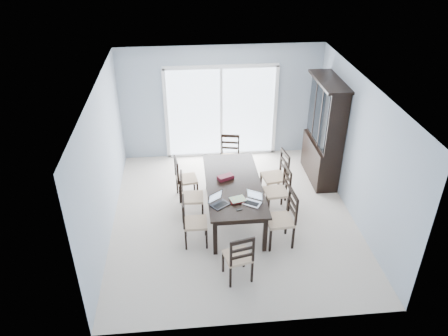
{
  "coord_description": "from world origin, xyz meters",
  "views": [
    {
      "loc": [
        -0.82,
        -6.62,
        5.04
      ],
      "look_at": [
        -0.18,
        0.0,
        1.08
      ],
      "focal_mm": 35.0,
      "sensor_mm": 36.0,
      "label": 1
    }
  ],
  "objects_px": {
    "china_hutch": "(324,133)",
    "chair_left_mid": "(187,192)",
    "chair_left_far": "(182,174)",
    "laptop_dark": "(220,203)",
    "chair_left_near": "(190,217)",
    "cell_phone": "(239,210)",
    "chair_end_far": "(230,151)",
    "game_box": "(226,177)",
    "hot_tub": "(207,115)",
    "laptop_silver": "(252,201)",
    "chair_end_near": "(240,254)",
    "chair_right_near": "(286,213)",
    "chair_right_mid": "(281,185)",
    "dining_table": "(234,187)",
    "chair_right_far": "(279,170)"
  },
  "relations": [
    {
      "from": "chair_left_mid",
      "to": "chair_left_near",
      "type": "bearing_deg",
      "value": 4.66
    },
    {
      "from": "chair_right_far",
      "to": "cell_phone",
      "type": "distance_m",
      "value": 1.73
    },
    {
      "from": "chair_end_far",
      "to": "laptop_dark",
      "type": "relative_size",
      "value": 2.89
    },
    {
      "from": "chair_right_mid",
      "to": "hot_tub",
      "type": "bearing_deg",
      "value": 14.01
    },
    {
      "from": "chair_left_near",
      "to": "chair_end_near",
      "type": "bearing_deg",
      "value": 36.55
    },
    {
      "from": "dining_table",
      "to": "china_hutch",
      "type": "bearing_deg",
      "value": 31.71
    },
    {
      "from": "chair_end_far",
      "to": "hot_tub",
      "type": "bearing_deg",
      "value": -68.56
    },
    {
      "from": "chair_end_far",
      "to": "laptop_dark",
      "type": "height_order",
      "value": "chair_end_far"
    },
    {
      "from": "hot_tub",
      "to": "laptop_silver",
      "type": "bearing_deg",
      "value": -83.39
    },
    {
      "from": "chair_right_mid",
      "to": "chair_end_far",
      "type": "bearing_deg",
      "value": 24.61
    },
    {
      "from": "china_hutch",
      "to": "chair_right_far",
      "type": "height_order",
      "value": "china_hutch"
    },
    {
      "from": "chair_right_near",
      "to": "game_box",
      "type": "xyz_separation_m",
      "value": [
        -0.92,
        0.97,
        0.16
      ]
    },
    {
      "from": "chair_right_far",
      "to": "chair_left_mid",
      "type": "bearing_deg",
      "value": 96.88
    },
    {
      "from": "cell_phone",
      "to": "game_box",
      "type": "height_order",
      "value": "game_box"
    },
    {
      "from": "laptop_dark",
      "to": "laptop_silver",
      "type": "relative_size",
      "value": 1.03
    },
    {
      "from": "laptop_dark",
      "to": "chair_right_near",
      "type": "bearing_deg",
      "value": -44.29
    },
    {
      "from": "chair_left_mid",
      "to": "chair_left_far",
      "type": "distance_m",
      "value": 0.66
    },
    {
      "from": "dining_table",
      "to": "chair_right_far",
      "type": "relative_size",
      "value": 1.91
    },
    {
      "from": "chair_end_far",
      "to": "game_box",
      "type": "relative_size",
      "value": 3.61
    },
    {
      "from": "chair_right_far",
      "to": "laptop_dark",
      "type": "height_order",
      "value": "chair_right_far"
    },
    {
      "from": "laptop_silver",
      "to": "laptop_dark",
      "type": "bearing_deg",
      "value": -150.18
    },
    {
      "from": "chair_left_far",
      "to": "hot_tub",
      "type": "relative_size",
      "value": 0.44
    },
    {
      "from": "chair_end_near",
      "to": "chair_left_mid",
      "type": "bearing_deg",
      "value": 100.15
    },
    {
      "from": "dining_table",
      "to": "game_box",
      "type": "height_order",
      "value": "game_box"
    },
    {
      "from": "chair_left_mid",
      "to": "chair_left_far",
      "type": "xyz_separation_m",
      "value": [
        -0.09,
        0.65,
        -0.01
      ]
    },
    {
      "from": "chair_left_near",
      "to": "cell_phone",
      "type": "bearing_deg",
      "value": 80.61
    },
    {
      "from": "dining_table",
      "to": "laptop_dark",
      "type": "bearing_deg",
      "value": -115.12
    },
    {
      "from": "chair_right_far",
      "to": "hot_tub",
      "type": "height_order",
      "value": "chair_right_far"
    },
    {
      "from": "chair_left_mid",
      "to": "chair_right_mid",
      "type": "relative_size",
      "value": 0.98
    },
    {
      "from": "chair_left_near",
      "to": "cell_phone",
      "type": "relative_size",
      "value": 9.93
    },
    {
      "from": "laptop_silver",
      "to": "china_hutch",
      "type": "bearing_deg",
      "value": 77.89
    },
    {
      "from": "china_hutch",
      "to": "chair_left_near",
      "type": "distance_m",
      "value": 3.47
    },
    {
      "from": "dining_table",
      "to": "laptop_silver",
      "type": "bearing_deg",
      "value": -70.48
    },
    {
      "from": "chair_right_near",
      "to": "cell_phone",
      "type": "xyz_separation_m",
      "value": [
        -0.79,
        -0.01,
        0.13
      ]
    },
    {
      "from": "chair_left_far",
      "to": "laptop_dark",
      "type": "xyz_separation_m",
      "value": [
        0.63,
        -1.39,
        0.25
      ]
    },
    {
      "from": "chair_end_near",
      "to": "chair_right_far",
      "type": "bearing_deg",
      "value": 51.64
    },
    {
      "from": "chair_left_mid",
      "to": "chair_end_near",
      "type": "xyz_separation_m",
      "value": [
        0.75,
        -1.75,
        -0.01
      ]
    },
    {
      "from": "chair_left_mid",
      "to": "hot_tub",
      "type": "bearing_deg",
      "value": 173.08
    },
    {
      "from": "chair_left_far",
      "to": "laptop_dark",
      "type": "bearing_deg",
      "value": 15.89
    },
    {
      "from": "chair_right_near",
      "to": "chair_right_mid",
      "type": "bearing_deg",
      "value": -12.13
    },
    {
      "from": "chair_right_mid",
      "to": "laptop_dark",
      "type": "xyz_separation_m",
      "value": [
        -1.22,
        -0.76,
        0.22
      ]
    },
    {
      "from": "chair_left_far",
      "to": "chair_right_near",
      "type": "distance_m",
      "value": 2.32
    },
    {
      "from": "chair_end_near",
      "to": "chair_end_far",
      "type": "relative_size",
      "value": 0.99
    },
    {
      "from": "chair_right_far",
      "to": "chair_end_far",
      "type": "distance_m",
      "value": 1.29
    },
    {
      "from": "china_hutch",
      "to": "chair_left_mid",
      "type": "xyz_separation_m",
      "value": [
        -2.87,
        -1.17,
        -0.51
      ]
    },
    {
      "from": "dining_table",
      "to": "laptop_dark",
      "type": "distance_m",
      "value": 0.73
    },
    {
      "from": "china_hutch",
      "to": "chair_left_mid",
      "type": "distance_m",
      "value": 3.14
    },
    {
      "from": "chair_right_mid",
      "to": "cell_phone",
      "type": "relative_size",
      "value": 10.44
    },
    {
      "from": "chair_end_far",
      "to": "laptop_silver",
      "type": "distance_m",
      "value": 2.24
    },
    {
      "from": "chair_left_far",
      "to": "hot_tub",
      "type": "xyz_separation_m",
      "value": [
        0.68,
        2.87,
        -0.03
      ]
    }
  ]
}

